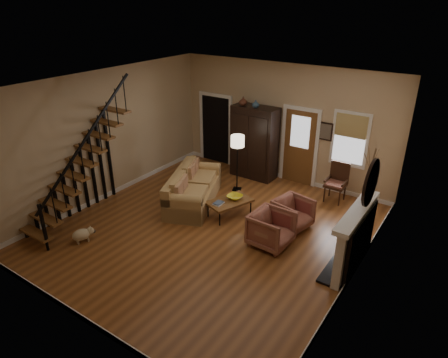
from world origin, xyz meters
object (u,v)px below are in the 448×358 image
Objects in this scene: sofa at (193,188)px; floor_lamp at (237,164)px; coffee_table at (229,208)px; armchair_left at (271,229)px; armoire at (255,142)px; armchair_right at (293,213)px; side_chair at (336,183)px.

floor_lamp reaches higher than sofa.
armchair_left is at bearing -20.90° from coffee_table.
sofa is at bearing -112.32° from floor_lamp.
armoire is 2.46m from sofa.
sofa is at bearing 109.36° from armchair_right.
sofa is at bearing -144.14° from side_chair.
floor_lamp reaches higher than armchair_right.
armchair_right is (1.49, 0.37, 0.15)m from coffee_table.
armchair_right reaches higher than coffee_table.
armoire is 2.51× the size of armchair_left.
armchair_right is at bearing -23.56° from floor_lamp.
armoire reaches higher than sofa.
floor_lamp is at bearing 44.84° from sofa.
armoire is at bearing 59.54° from armchair_right.
sofa is 2.20× the size of side_chair.
armchair_left is at bearing -42.09° from floor_lamp.
coffee_table is 1.04× the size of side_chair.
sofa is 2.68× the size of armchair_left.
armchair_left is at bearing -98.77° from side_chair.
coffee_table is 1.54m from armchair_left.
side_chair reaches higher than coffee_table.
armoire is 1.97× the size of coffee_table.
side_chair is (2.55, -0.20, -0.54)m from armoire.
armchair_left is at bearing -35.47° from sofa.
floor_lamp is at bearing -160.18° from side_chair.
armchair_left is 0.82× the size of side_chair.
floor_lamp is (0.10, -1.08, -0.26)m from armoire.
coffee_table is 1.27× the size of armchair_left.
floor_lamp is at bearing -84.67° from armoire.
armchair_right is 0.49× the size of floor_lamp.
armoire is at bearing 57.07° from sofa.
sofa is 2.61m from armchair_left.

